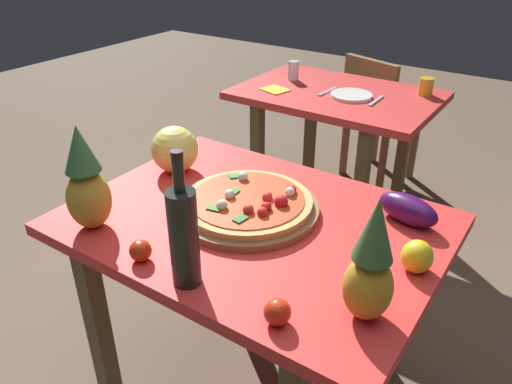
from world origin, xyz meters
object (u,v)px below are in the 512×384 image
object	(u,v)px
pizza	(249,201)
drinking_glass_water	(293,71)
pineapple_right	(86,183)
knife_utensil	(376,101)
melon	(175,149)
drinking_glass_juice	(426,86)
pizza_board	(247,208)
pineapple_left	(371,267)
display_table	(254,246)
wine_bottle	(184,236)
tomato_near_board	(277,312)
eggplant	(408,209)
background_table	(336,113)
fork_utensil	(328,91)
napkin_folded	(275,90)
dining_chair	(377,113)
tomato_at_corner	(140,251)
dinner_plate	(351,95)
bell_pepper	(417,257)

from	to	relation	value
pizza	drinking_glass_water	distance (m)	1.50
pineapple_right	knife_utensil	bearing A→B (deg)	80.40
melon	drinking_glass_juice	bearing A→B (deg)	71.10
pizza_board	pineapple_left	xyz separation A→B (m)	(0.51, -0.23, 0.13)
display_table	pineapple_right	xyz separation A→B (m)	(-0.39, -0.31, 0.25)
wine_bottle	drinking_glass_juice	xyz separation A→B (m)	(0.03, 1.90, -0.10)
pizza_board	tomato_near_board	world-z (taller)	tomato_near_board
pizza	melon	distance (m)	0.41
melon	drinking_glass_juice	distance (m)	1.51
pizza_board	eggplant	bearing A→B (deg)	27.35
pineapple_right	melon	world-z (taller)	pineapple_right
pineapple_left	pizza	bearing A→B (deg)	154.91
pineapple_right	melon	xyz separation A→B (m)	(-0.05, 0.43, -0.06)
background_table	pineapple_right	distance (m)	1.66
background_table	wine_bottle	world-z (taller)	wine_bottle
fork_utensil	napkin_folded	xyz separation A→B (m)	(-0.25, -0.13, -0.00)
pizza_board	pineapple_right	world-z (taller)	pineapple_right
fork_utensil	pineapple_right	bearing A→B (deg)	-84.70
pineapple_left	background_table	bearing A→B (deg)	118.04
fork_utensil	knife_utensil	size ratio (longest dim) A/B	1.00
pizza	fork_utensil	distance (m)	1.32
dining_chair	pineapple_left	distance (m)	2.32
tomato_at_corner	napkin_folded	world-z (taller)	tomato_at_corner
pizza_board	napkin_folded	xyz separation A→B (m)	(-0.61, 1.14, -0.01)
eggplant	pizza_board	bearing A→B (deg)	-152.65
drinking_glass_juice	pineapple_left	bearing A→B (deg)	-76.89
pineapple_left	dinner_plate	size ratio (longest dim) A/B	1.48
bell_pepper	dinner_plate	size ratio (longest dim) A/B	0.43
dining_chair	tomato_at_corner	world-z (taller)	dining_chair
napkin_folded	melon	bearing A→B (deg)	-78.25
pizza	fork_utensil	size ratio (longest dim) A/B	2.33
pizza_board	knife_utensil	bearing A→B (deg)	93.38
drinking_glass_water	knife_utensil	distance (m)	0.56
pizza	bell_pepper	size ratio (longest dim) A/B	4.46
drinking_glass_water	pizza_board	bearing A→B (deg)	-65.31
pizza_board	napkin_folded	size ratio (longest dim) A/B	3.32
display_table	wine_bottle	size ratio (longest dim) A/B	3.08
display_table	pizza_board	xyz separation A→B (m)	(-0.04, 0.03, 0.12)
drinking_glass_juice	pizza_board	bearing A→B (deg)	-93.62
pizza	drinking_glass_juice	distance (m)	1.53
pizza_board	bell_pepper	world-z (taller)	bell_pepper
dinner_plate	dining_chair	bearing A→B (deg)	96.87
dining_chair	bell_pepper	xyz separation A→B (m)	(0.84, -1.89, 0.34)
drinking_glass_water	dinner_plate	size ratio (longest dim) A/B	0.50
display_table	tomato_near_board	size ratio (longest dim) A/B	17.54
tomato_near_board	dinner_plate	xyz separation A→B (m)	(-0.56, 1.64, -0.02)
bell_pepper	napkin_folded	distance (m)	1.62
wine_bottle	tomato_at_corner	world-z (taller)	wine_bottle
tomato_near_board	drinking_glass_juice	distance (m)	1.91
bell_pepper	dinner_plate	world-z (taller)	bell_pepper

